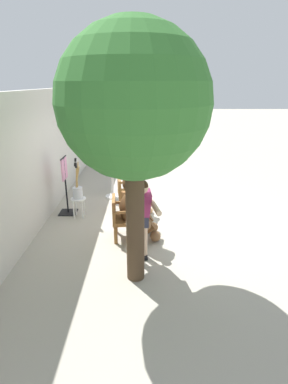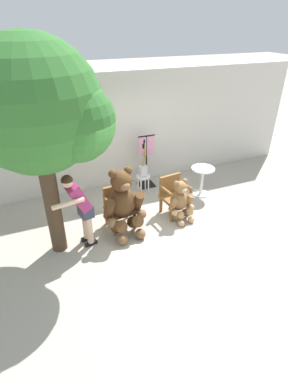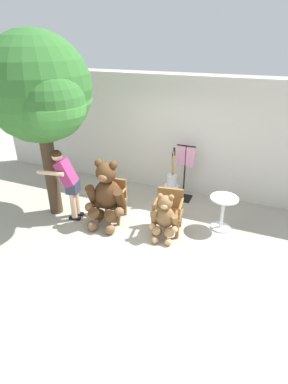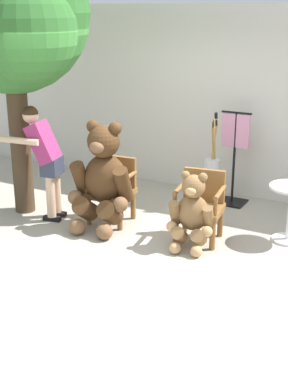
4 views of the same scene
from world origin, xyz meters
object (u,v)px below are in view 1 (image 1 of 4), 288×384
Objects in this scene: teddy_bear_large at (136,206)px; person_visitor at (140,213)px; white_stool at (79,202)px; brush_bucket at (78,190)px; clothing_display_stand at (66,184)px; wooden_chair_left at (123,216)px; round_side_table at (112,181)px; patio_tree at (138,107)px; wooden_chair_right at (127,194)px; teddy_bear_small at (139,194)px.

teddy_bear_large is 0.89m from person_visitor.
white_stool is at bearing 38.31° from person_visitor.
white_stool is 0.49× the size of brush_bucket.
clothing_display_stand is at bearing 54.46° from teddy_bear_large.
person_visitor is (-0.85, -0.10, 0.23)m from teddy_bear_large.
round_side_table is at bearing 11.16° from wooden_chair_left.
white_stool is 1.44m from round_side_table.
person_visitor is 2.39m from white_stool.
clothing_display_stand is (2.04, 1.76, -0.20)m from person_visitor.
patio_tree reaches higher than teddy_bear_large.
teddy_bear_large is at bearing -125.87° from white_stool.
round_side_table is (1.29, -0.64, 0.09)m from white_stool.
wooden_chair_right is at bearing -0.02° from wooden_chair_left.
round_side_table is at bearing 36.75° from teddy_bear_small.
teddy_bear_small is 0.25× the size of patio_tree.
person_visitor is 1.66× the size of brush_bucket.
clothing_display_stand is (-0.07, 1.40, 0.26)m from wooden_chair_right.
wooden_chair_right is 3.31m from patio_tree.
patio_tree is at bearing -167.17° from round_side_table.
person_visitor reaches higher than round_side_table.
teddy_bear_large is 0.91× the size of person_visitor.
wooden_chair_left is 1.02m from person_visitor.
teddy_bear_large is (0.01, -0.26, 0.23)m from wooden_chair_left.
wooden_chair_right is 0.63× the size of clothing_display_stand.
teddy_bear_large is (-1.25, -0.26, 0.23)m from wooden_chair_right.
teddy_bear_small is 1.24m from round_side_table.
brush_bucket is (0.97, 1.35, -0.04)m from teddy_bear_large.
white_stool is (1.82, 1.44, -0.56)m from person_visitor.
wooden_chair_right is 1.87× the size of white_stool.
person_visitor is 2.34m from brush_bucket.
person_visitor reaches higher than white_stool.
round_side_table is 0.19× the size of patio_tree.
teddy_bear_small is 1.72m from clothing_display_stand.
person_visitor is 3.35× the size of white_stool.
brush_bucket is at bearing 153.56° from round_side_table.
round_side_table is 1.46m from clothing_display_stand.
teddy_bear_small is at bearing 1.67° from person_visitor.
wooden_chair_left is 2.50m from patio_tree.
wooden_chair_left is 1.19× the size of round_side_table.
wooden_chair_left is 1.27m from wooden_chair_right.
wooden_chair_left reaches higher than white_stool.
teddy_bear_small is 3.30m from patio_tree.
wooden_chair_left is at bearing -132.15° from white_stool.
wooden_chair_right is 0.23× the size of patio_tree.
round_side_table is (3.11, 0.80, -0.47)m from person_visitor.
person_visitor reaches higher than clothing_display_stand.
person_visitor is at bearing -139.24° from clothing_display_stand.
person_visitor is at bearing -178.33° from teddy_bear_small.
wooden_chair_left is at bearing -130.50° from clothing_display_stand.
wooden_chair_left is 0.92× the size of brush_bucket.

